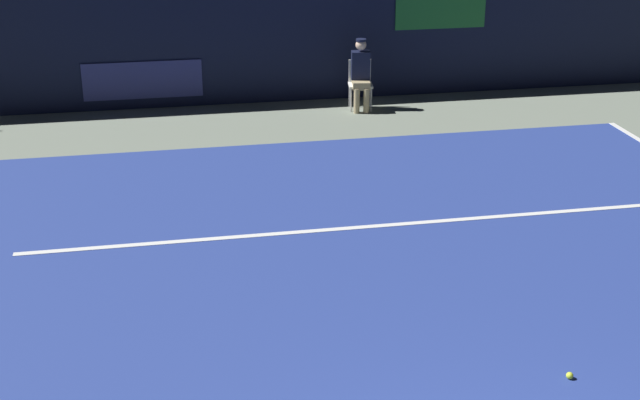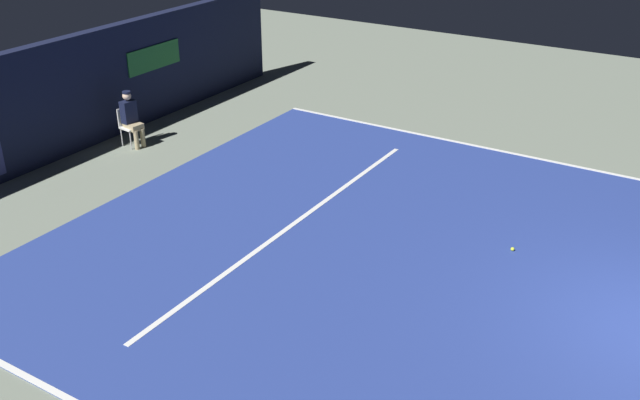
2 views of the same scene
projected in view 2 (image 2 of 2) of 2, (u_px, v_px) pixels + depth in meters
ground_plane at (388, 252)px, 12.55m from camera, size 31.65×31.65×0.00m
court_surface at (388, 252)px, 12.55m from camera, size 11.08×11.23×0.01m
line_sideline_left at (495, 150)px, 16.74m from camera, size 0.10×11.23×0.01m
line_service at (294, 223)px, 13.47m from camera, size 8.64×0.10×0.01m
back_wall at (53, 101)px, 15.90m from camera, size 15.29×0.33×2.60m
line_judge_on_chair at (131, 118)px, 16.71m from camera, size 0.49×0.57×1.32m
tennis_ball at (513, 249)px, 12.55m from camera, size 0.07×0.07×0.07m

